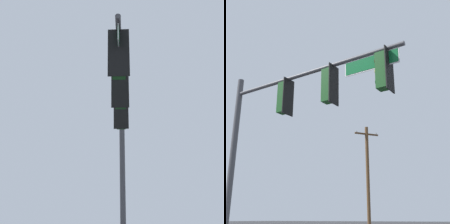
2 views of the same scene
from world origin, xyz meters
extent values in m
cylinder|color=#47474C|center=(-7.28, -5.43, 3.43)|extent=(0.22, 0.22, 6.86)
cylinder|color=#47474C|center=(-3.87, -5.53, 6.26)|extent=(6.82, 0.33, 0.14)
cube|color=black|center=(-4.70, -5.50, 5.59)|extent=(0.04, 0.52, 1.30)
cube|color=#144719|center=(-4.89, -5.50, 5.59)|extent=(0.37, 0.33, 1.10)
cylinder|color=#144719|center=(-4.89, -5.50, 6.20)|extent=(0.04, 0.04, 0.12)
cylinder|color=#340503|center=(-5.09, -5.49, 5.92)|extent=(0.04, 0.22, 0.22)
cylinder|color=yellow|center=(-5.09, -5.49, 5.59)|extent=(0.04, 0.22, 0.22)
cylinder|color=black|center=(-5.09, -5.49, 5.26)|extent=(0.04, 0.22, 0.22)
cube|color=black|center=(-2.83, -5.56, 5.59)|extent=(0.04, 0.52, 1.30)
cube|color=#144719|center=(-3.02, -5.55, 5.59)|extent=(0.37, 0.33, 1.10)
cylinder|color=#144719|center=(-3.02, -5.55, 6.20)|extent=(0.04, 0.04, 0.12)
cylinder|color=#340503|center=(-3.22, -5.55, 5.92)|extent=(0.04, 0.22, 0.22)
cylinder|color=yellow|center=(-3.22, -5.55, 5.59)|extent=(0.04, 0.22, 0.22)
cylinder|color=black|center=(-3.22, -5.55, 5.26)|extent=(0.04, 0.22, 0.22)
cube|color=black|center=(-0.96, -5.61, 5.59)|extent=(0.04, 0.52, 1.30)
cube|color=#144719|center=(-1.15, -5.60, 5.59)|extent=(0.37, 0.33, 1.10)
cylinder|color=#144719|center=(-1.15, -5.60, 6.20)|extent=(0.04, 0.04, 0.12)
cylinder|color=#340503|center=(-1.35, -5.60, 5.92)|extent=(0.04, 0.22, 0.22)
cylinder|color=yellow|center=(-1.35, -5.60, 5.59)|extent=(0.04, 0.22, 0.22)
cylinder|color=black|center=(-1.35, -5.60, 5.26)|extent=(0.04, 0.22, 0.22)
cube|color=#0F602D|center=(-1.52, -5.59, 5.96)|extent=(1.71, 0.09, 0.40)
cube|color=white|center=(-1.52, -5.59, 5.96)|extent=(1.76, 0.07, 0.46)
cylinder|color=brown|center=(-9.37, 9.83, 4.50)|extent=(0.27, 0.27, 9.00)
cube|color=brown|center=(-9.37, 9.83, 8.40)|extent=(1.36, 1.83, 0.12)
cylinder|color=gray|center=(-9.91, 9.08, 8.52)|extent=(0.08, 0.08, 0.16)
cylinder|color=gray|center=(-8.83, 10.58, 8.52)|extent=(0.08, 0.08, 0.16)
camera|label=1|loc=(5.42, -5.68, 1.46)|focal=50.00mm
camera|label=2|loc=(1.93, -13.01, 1.65)|focal=50.00mm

